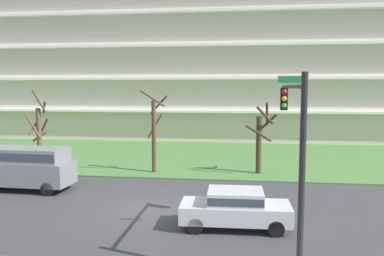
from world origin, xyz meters
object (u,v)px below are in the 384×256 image
Objects in this scene: tree_center at (260,139)px; sedan_silver_center_left at (235,207)px; tree_far_left at (39,134)px; van_gray_near_left at (25,165)px; traffic_signal_mast at (294,133)px; tree_left at (154,132)px.

sedan_silver_center_left is at bearing -97.84° from tree_center.
tree_center is 1.07× the size of sedan_silver_center_left.
tree_far_left reaches higher than sedan_silver_center_left.
tree_far_left is 14.88m from tree_center.
tree_far_left is 1.16× the size of tree_center.
traffic_signal_mast is at bearing 154.73° from van_gray_near_left.
sedan_silver_center_left is at bearing -60.24° from tree_left.
van_gray_near_left is 12.48m from sedan_silver_center_left.
tree_far_left reaches higher than tree_center.
tree_far_left is 1.04× the size of van_gray_near_left.
tree_center is 0.78× the size of traffic_signal_mast.
traffic_signal_mast is (1.89, -2.61, 3.34)m from sedan_silver_center_left.
van_gray_near_left reaches higher than sedan_silver_center_left.
tree_far_left is 19.67m from traffic_signal_mast.
van_gray_near_left is at bearing -140.05° from tree_left.
tree_center is at bearing -154.32° from van_gray_near_left.
sedan_silver_center_left is 0.73× the size of traffic_signal_mast.
van_gray_near_left is at bearing 152.27° from traffic_signal_mast.
van_gray_near_left is at bearing -69.90° from tree_far_left.
van_gray_near_left is (-13.02, -5.59, -0.94)m from tree_center.
tree_center is at bearing 3.80° from tree_left.
tree_far_left is 1.00× the size of tree_left.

